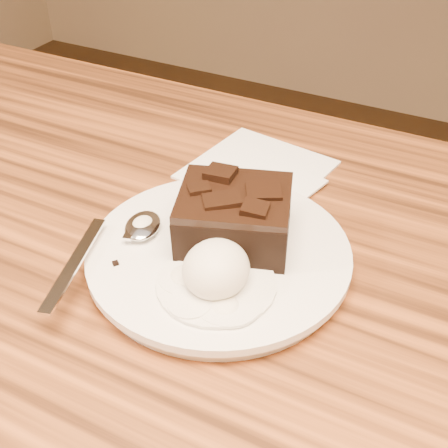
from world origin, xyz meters
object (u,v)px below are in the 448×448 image
at_px(plate, 219,257).
at_px(napkin, 258,168).
at_px(spoon, 143,227).
at_px(brownie, 234,220).
at_px(ice_cream_scoop, 216,269).

height_order(plate, napkin, plate).
bearing_deg(spoon, brownie, 2.55).
height_order(spoon, napkin, spoon).
relative_size(spoon, napkin, 1.31).
relative_size(plate, napkin, 1.71).
distance_m(plate, napkin, 0.17).
height_order(ice_cream_scoop, napkin, ice_cream_scoop).
relative_size(plate, ice_cream_scoop, 4.09).
bearing_deg(plate, ice_cream_scoop, -64.95).
height_order(brownie, napkin, brownie).
height_order(plate, spoon, spoon).
distance_m(plate, brownie, 0.04).
xyz_separation_m(ice_cream_scoop, spoon, (-0.09, 0.03, -0.01)).
distance_m(brownie, ice_cream_scoop, 0.06).
bearing_deg(brownie, napkin, 106.23).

